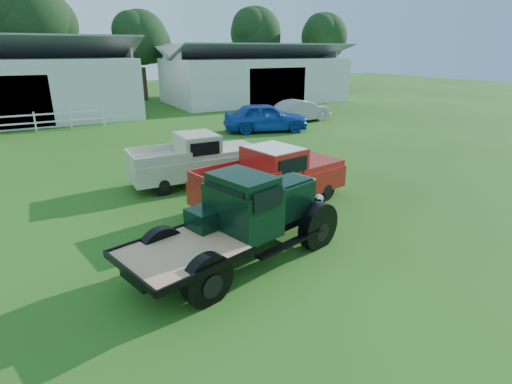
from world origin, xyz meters
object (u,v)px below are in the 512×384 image
white_pickup (195,159)px  red_pickup (271,177)px  vintage_flatbed (240,219)px  misc_car_blue (266,117)px  misc_car_grey (300,111)px

white_pickup → red_pickup: bearing=-67.9°
vintage_flatbed → red_pickup: size_ratio=1.02×
misc_car_blue → misc_car_grey: misc_car_blue is taller
white_pickup → misc_car_grey: white_pickup is taller
white_pickup → misc_car_blue: white_pickup is taller
vintage_flatbed → misc_car_blue: 16.06m
misc_car_grey → red_pickup: bearing=132.4°
vintage_flatbed → white_pickup: vintage_flatbed is taller
red_pickup → misc_car_blue: 12.41m
misc_car_grey → misc_car_blue: bearing=105.9°
misc_car_blue → misc_car_grey: size_ratio=1.12×
vintage_flatbed → red_pickup: vintage_flatbed is taller
red_pickup → misc_car_grey: size_ratio=1.15×
vintage_flatbed → white_pickup: 6.24m
misc_car_blue → red_pickup: bearing=168.8°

